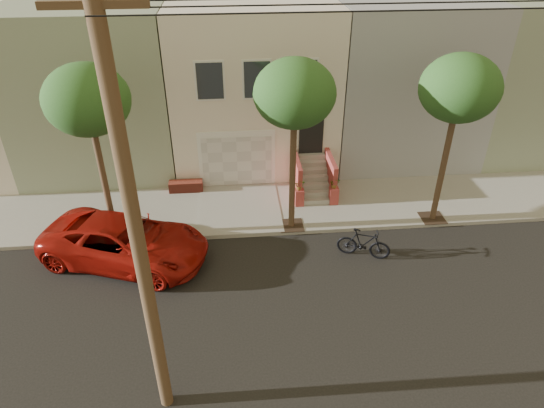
{
  "coord_description": "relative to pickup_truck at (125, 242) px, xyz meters",
  "views": [
    {
      "loc": [
        -1.1,
        -10.84,
        10.43
      ],
      "look_at": [
        0.18,
        3.0,
        1.72
      ],
      "focal_mm": 31.6,
      "sensor_mm": 36.0,
      "label": 1
    }
  ],
  "objects": [
    {
      "name": "sidewalk",
      "position": [
        4.85,
        2.79,
        -0.71
      ],
      "size": [
        40.0,
        3.7,
        0.15
      ],
      "primitive_type": "cube",
      "color": "gray",
      "rests_on": "ground"
    },
    {
      "name": "ground",
      "position": [
        4.85,
        -2.56,
        -0.78
      ],
      "size": [
        90.0,
        90.0,
        0.0
      ],
      "primitive_type": "plane",
      "color": "black",
      "rests_on": "ground"
    },
    {
      "name": "motorcycle",
      "position": [
        8.11,
        -0.54,
        -0.23
      ],
      "size": [
        1.9,
        1.14,
        1.1
      ],
      "primitive_type": "imported",
      "rotation": [
        0.0,
        0.0,
        1.21
      ],
      "color": "black",
      "rests_on": "ground"
    },
    {
      "name": "tree_mid",
      "position": [
        5.85,
        1.34,
        4.47
      ],
      "size": [
        2.7,
        2.57,
        6.3
      ],
      "color": "#2D2116",
      "rests_on": "sidewalk"
    },
    {
      "name": "pickup_truck",
      "position": [
        0.0,
        0.0,
        0.0
      ],
      "size": [
        6.17,
        4.29,
        1.56
      ],
      "primitive_type": "imported",
      "rotation": [
        0.0,
        0.0,
        1.24
      ],
      "color": "maroon",
      "rests_on": "ground"
    },
    {
      "name": "tree_left",
      "position": [
        -0.65,
        1.34,
        4.47
      ],
      "size": [
        2.7,
        2.57,
        6.3
      ],
      "color": "#2D2116",
      "rests_on": "sidewalk"
    },
    {
      "name": "house_row",
      "position": [
        4.85,
        8.63,
        2.86
      ],
      "size": [
        33.1,
        11.7,
        7.0
      ],
      "color": "beige",
      "rests_on": "sidewalk"
    },
    {
      "name": "tree_right",
      "position": [
        11.35,
        1.34,
        4.47
      ],
      "size": [
        2.7,
        2.57,
        6.3
      ],
      "color": "#2D2116",
      "rests_on": "sidewalk"
    }
  ]
}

